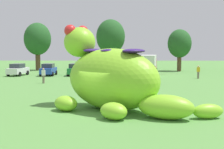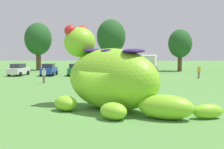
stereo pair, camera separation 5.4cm
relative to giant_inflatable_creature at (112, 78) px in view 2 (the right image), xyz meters
name	(u,v)px [view 2 (the right image)]	position (x,y,z in m)	size (l,w,h in m)	color
ground_plane	(98,112)	(-0.87, -0.75, -2.02)	(160.00, 160.00, 0.00)	#568E42
giant_inflatable_creature	(112,78)	(0.00, 0.00, 0.00)	(10.26, 7.76, 5.52)	#8CD12D
car_white	(18,70)	(-13.97, 24.56, -1.16)	(2.36, 4.30, 1.72)	white
car_blue	(49,70)	(-9.63, 24.81, -1.16)	(1.95, 4.10, 1.72)	#2347B7
car_green	(76,70)	(-5.78, 24.83, -1.16)	(1.97, 4.12, 1.72)	#1E7238
car_orange	(102,69)	(-2.06, 25.10, -1.16)	(1.96, 4.11, 1.72)	orange
box_truck	(149,64)	(4.74, 25.04, -0.42)	(3.30, 6.66, 2.95)	#B2231E
tree_left	(38,39)	(-13.87, 35.44, 3.49)	(4.74, 4.74, 8.42)	brown
tree_mid_left	(111,37)	(-0.93, 35.64, 3.88)	(5.08, 5.08, 9.02)	brown
tree_centre_left	(180,44)	(10.88, 33.81, 2.66)	(4.03, 4.03, 7.15)	brown
spectator_near_inflatable	(155,72)	(5.10, 20.17, -1.17)	(0.38, 0.26, 1.71)	#2D334C
spectator_mid_field	(44,76)	(-7.95, 14.85, -1.17)	(0.38, 0.26, 1.71)	#726656
spectator_by_cars	(150,78)	(3.63, 12.06, -1.17)	(0.38, 0.26, 1.71)	#2D334C
spectator_wandering	(199,72)	(10.77, 20.66, -1.17)	(0.38, 0.26, 1.71)	#726656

